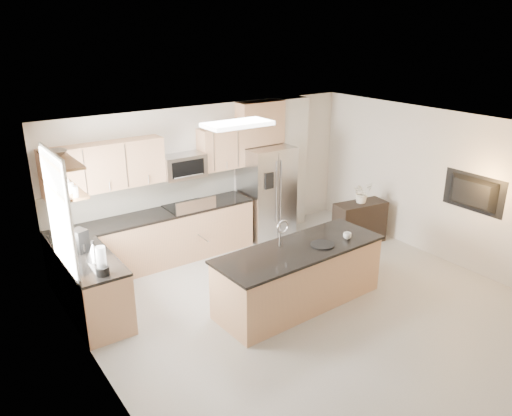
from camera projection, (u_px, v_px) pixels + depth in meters
floor at (324, 316)px, 7.13m from camera, size 6.50×6.50×0.00m
ceiling at (334, 137)px, 6.23m from camera, size 6.00×6.50×0.02m
wall_back at (208, 176)px, 9.18m from camera, size 6.00×0.02×2.60m
wall_left at (110, 299)px, 5.07m from camera, size 0.02×6.50×2.60m
wall_right at (462, 192)px, 8.29m from camera, size 0.02×6.50×2.60m
back_counter at (157, 238)px, 8.56m from camera, size 3.55×0.66×1.44m
left_counter at (93, 288)px, 6.96m from camera, size 0.66×1.50×0.92m
range at (189, 230)px, 8.89m from camera, size 0.76×0.64×1.14m
upper_cabinets at (143, 161)px, 8.17m from camera, size 3.50×0.33×0.75m
microwave at (183, 166)px, 8.59m from camera, size 0.76×0.40×0.40m
refrigerator at (266, 192)px, 9.60m from camera, size 0.92×0.78×1.78m
partition_column at (290, 163)px, 10.04m from camera, size 0.60×0.30×2.60m
window at (59, 213)px, 6.39m from camera, size 0.04×1.15×1.65m
shelf_lower at (64, 187)px, 6.43m from camera, size 0.30×1.20×0.04m
shelf_upper at (60, 159)px, 6.30m from camera, size 0.30×1.20×0.04m
ceiling_fixture at (238, 124)px, 7.26m from camera, size 1.00×0.50×0.06m
island at (299, 276)px, 7.32m from camera, size 2.65×1.06×1.33m
credenza at (360, 223)px, 9.44m from camera, size 1.04×0.56×0.79m
cup at (347, 236)px, 7.45m from camera, size 0.14×0.14×0.10m
platter at (322, 245)px, 7.24m from camera, size 0.42×0.42×0.02m
blender at (102, 263)px, 6.30m from camera, size 0.17×0.17×0.39m
kettle at (94, 251)px, 6.72m from camera, size 0.23×0.23×0.29m
coffee_maker at (80, 241)px, 6.96m from camera, size 0.24×0.26×0.33m
bowl at (56, 152)px, 6.42m from camera, size 0.41×0.41×0.09m
flower_vase at (363, 187)px, 9.22m from camera, size 0.59×0.53×0.60m
television at (470, 194)px, 8.07m from camera, size 0.14×1.08×0.62m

